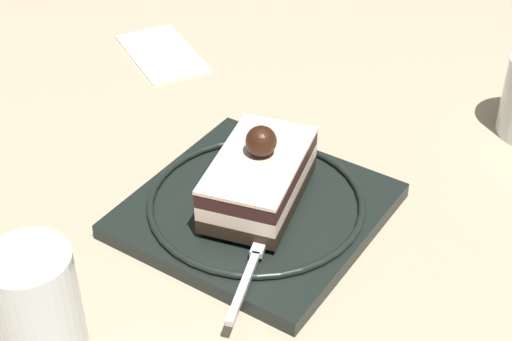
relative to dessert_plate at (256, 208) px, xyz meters
name	(u,v)px	position (x,y,z in m)	size (l,w,h in m)	color
ground_plane	(247,191)	(0.03, 0.02, -0.01)	(2.40, 2.40, 0.00)	tan
dessert_plate	(256,208)	(0.00, 0.00, 0.00)	(0.22, 0.22, 0.02)	black
cake_slice	(259,177)	(0.00, 0.00, 0.03)	(0.12, 0.08, 0.07)	black
fork	(252,264)	(-0.07, -0.03, 0.01)	(0.12, 0.03, 0.00)	silver
drink_glass_far	(41,318)	(-0.20, 0.06, 0.04)	(0.06, 0.06, 0.10)	white
folded_napkin	(162,53)	(0.21, 0.22, -0.01)	(0.13, 0.07, 0.00)	white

